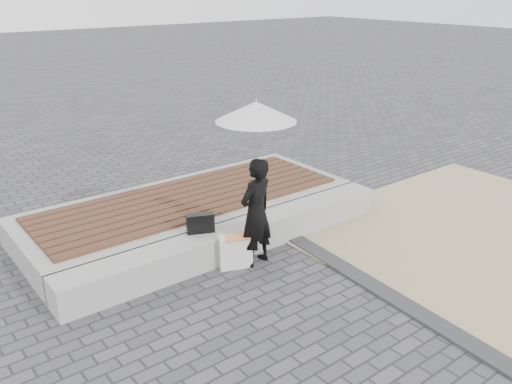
% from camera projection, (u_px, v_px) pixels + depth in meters
% --- Properties ---
extents(ground, '(80.00, 80.00, 0.00)m').
position_uv_depth(ground, '(318.00, 303.00, 6.24)').
color(ground, '#49494E').
rests_on(ground, ground).
extents(terrazzo_zone, '(5.00, 5.00, 0.02)m').
position_uv_depth(terrazzo_zone, '(505.00, 241.00, 7.69)').
color(terrazzo_zone, tan).
rests_on(terrazzo_zone, ground).
extents(edging_band, '(0.61, 5.20, 0.04)m').
position_uv_depth(edging_band, '(394.00, 298.00, 6.29)').
color(edging_band, '#313234').
rests_on(edging_band, ground).
extents(seating_ledge, '(5.00, 0.45, 0.40)m').
position_uv_depth(seating_ledge, '(236.00, 239.00, 7.34)').
color(seating_ledge, '#A5A5A0').
rests_on(seating_ledge, ground).
extents(timber_platform, '(5.00, 2.00, 0.40)m').
position_uv_depth(timber_platform, '(190.00, 211.00, 8.23)').
color(timber_platform, '#A3A49F').
rests_on(timber_platform, ground).
extents(timber_decking, '(4.60, 1.60, 0.04)m').
position_uv_depth(timber_decking, '(190.00, 198.00, 8.15)').
color(timber_decking, brown).
rests_on(timber_decking, timber_platform).
extents(woman, '(0.58, 0.44, 1.44)m').
position_uv_depth(woman, '(256.00, 213.00, 6.87)').
color(woman, black).
rests_on(woman, ground).
extents(parasol, '(0.97, 0.97, 1.24)m').
position_uv_depth(parasol, '(256.00, 112.00, 6.40)').
color(parasol, '#A4A4A8').
rests_on(parasol, ground).
extents(handbag, '(0.38, 0.26, 0.26)m').
position_uv_depth(handbag, '(200.00, 223.00, 7.03)').
color(handbag, black).
rests_on(handbag, seating_ledge).
extents(canvas_tote, '(0.46, 0.31, 0.45)m').
position_uv_depth(canvas_tote, '(235.00, 251.00, 6.95)').
color(canvas_tote, silver).
rests_on(canvas_tote, ground).
extents(magazine, '(0.34, 0.29, 0.01)m').
position_uv_depth(magazine, '(237.00, 237.00, 6.83)').
color(magazine, '#D52F47').
rests_on(magazine, canvas_tote).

